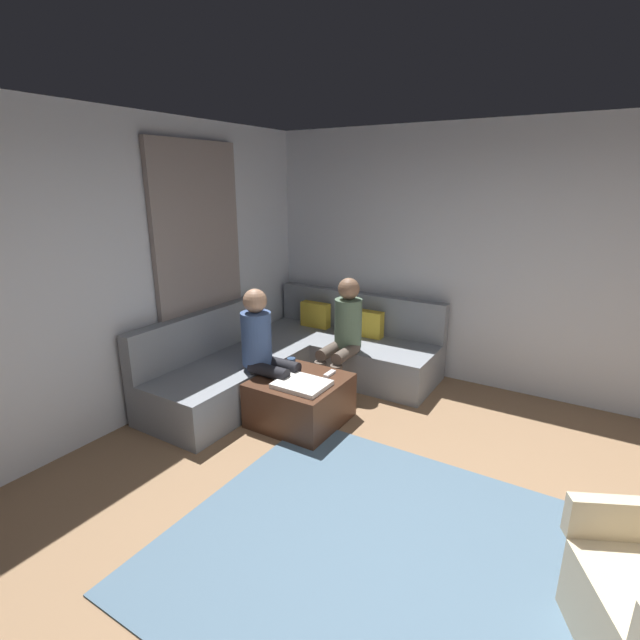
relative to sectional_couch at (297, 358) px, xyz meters
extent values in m
cube|color=#8C6B4C|center=(2.08, -1.88, -0.33)|extent=(6.00, 6.00, 0.10)
cube|color=silver|center=(2.08, 1.06, 1.07)|extent=(6.00, 0.12, 2.70)
cube|color=silver|center=(-0.86, -1.88, 1.07)|extent=(0.12, 6.00, 2.70)
cube|color=gray|center=(-0.76, -0.58, 0.97)|extent=(0.06, 1.10, 2.50)
cube|color=slate|center=(1.88, -1.78, -0.27)|extent=(2.60, 2.20, 0.01)
cube|color=gray|center=(0.30, 0.53, -0.07)|extent=(2.10, 0.85, 0.42)
cube|color=gray|center=(0.30, 0.88, 0.36)|extent=(2.10, 0.14, 0.45)
cube|color=gray|center=(-0.32, -0.75, -0.07)|extent=(0.85, 1.70, 0.42)
cube|color=gray|center=(-0.68, -0.75, 0.36)|extent=(0.14, 1.70, 0.45)
cube|color=gold|center=(-0.20, 0.70, 0.26)|extent=(0.36, 0.12, 0.36)
cube|color=gold|center=(0.50, 0.70, 0.26)|extent=(0.36, 0.12, 0.36)
cube|color=#4C2D1E|center=(0.51, -0.69, -0.07)|extent=(0.76, 0.76, 0.42)
cube|color=white|center=(0.61, -0.81, 0.16)|extent=(0.44, 0.36, 0.04)
cylinder|color=#334C72|center=(0.29, -0.51, 0.19)|extent=(0.08, 0.08, 0.10)
cube|color=white|center=(0.69, -0.47, 0.15)|extent=(0.05, 0.15, 0.02)
cube|color=#C6B593|center=(2.97, -1.42, 0.23)|extent=(0.54, 0.32, 0.22)
cylinder|color=brown|center=(0.63, -0.25, -0.07)|extent=(0.12, 0.12, 0.42)
cylinder|color=brown|center=(0.45, -0.25, -0.07)|extent=(0.12, 0.12, 0.42)
cylinder|color=brown|center=(0.63, -0.05, 0.20)|extent=(0.12, 0.40, 0.12)
cylinder|color=brown|center=(0.45, -0.05, 0.20)|extent=(0.12, 0.40, 0.12)
cylinder|color=#597259|center=(0.54, 0.15, 0.45)|extent=(0.28, 0.28, 0.50)
sphere|color=#8C664C|center=(0.54, 0.15, 0.81)|extent=(0.22, 0.22, 0.22)
cylinder|color=black|center=(0.45, -0.63, -0.07)|extent=(0.12, 0.12, 0.42)
cylinder|color=black|center=(0.45, -0.81, -0.07)|extent=(0.12, 0.12, 0.42)
cylinder|color=black|center=(0.25, -0.63, 0.20)|extent=(0.40, 0.12, 0.12)
cylinder|color=black|center=(0.25, -0.81, 0.20)|extent=(0.40, 0.12, 0.12)
cylinder|color=#3F598C|center=(0.05, -0.72, 0.45)|extent=(0.28, 0.28, 0.50)
sphere|color=tan|center=(0.05, -0.72, 0.81)|extent=(0.22, 0.22, 0.22)
camera|label=1|loc=(2.68, -3.87, 1.86)|focal=26.07mm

